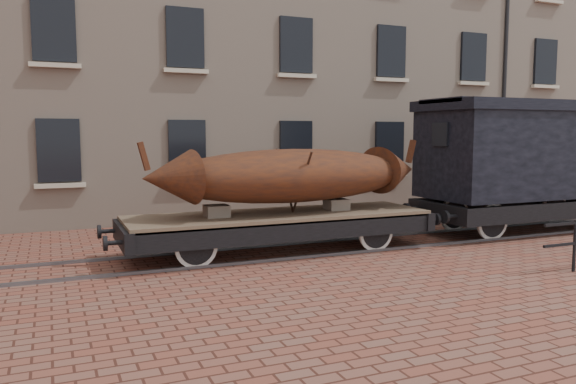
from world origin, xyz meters
name	(u,v)px	position (x,y,z in m)	size (l,w,h in m)	color
ground	(342,247)	(0.00, 0.00, 0.00)	(90.00, 90.00, 0.00)	brown
warehouse_cream	(291,26)	(3.00, 9.99, 7.00)	(40.00, 10.19, 14.00)	beige
rail_track	(342,246)	(0.00, 0.00, 0.03)	(30.00, 1.52, 0.06)	#59595E
flatcar_wagon	(279,221)	(-1.59, 0.00, 0.71)	(7.59, 2.06, 1.15)	brown
iron_boat	(293,175)	(-1.26, 0.00, 1.73)	(6.80, 2.22, 1.62)	#572611
goods_van	(529,150)	(5.69, 0.00, 2.21)	(6.81, 2.48, 3.52)	black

